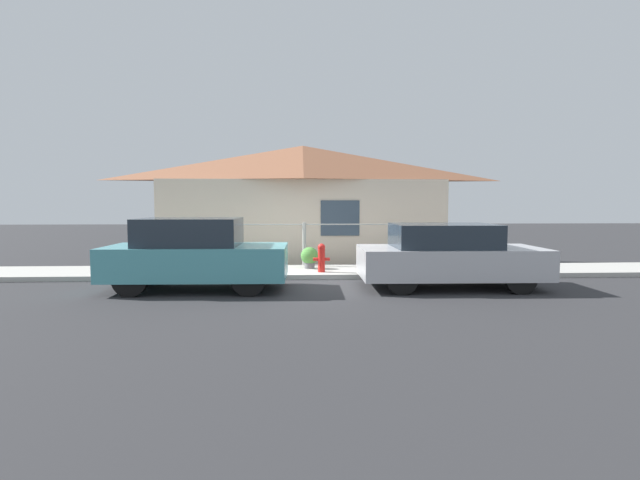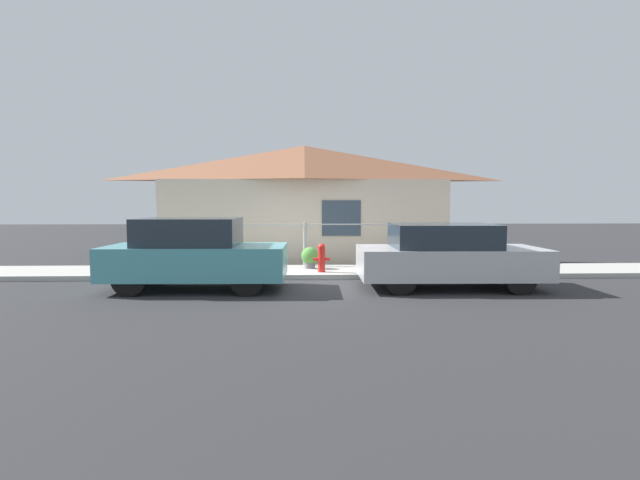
{
  "view_description": "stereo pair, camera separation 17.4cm",
  "coord_description": "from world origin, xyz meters",
  "px_view_note": "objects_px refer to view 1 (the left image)",
  "views": [
    {
      "loc": [
        -0.26,
        -11.38,
        1.78
      ],
      "look_at": [
        0.34,
        0.3,
        0.9
      ],
      "focal_mm": 28.0,
      "sensor_mm": 36.0,
      "label": 1
    },
    {
      "loc": [
        -0.09,
        -11.39,
        1.78
      ],
      "look_at": [
        0.34,
        0.3,
        0.9
      ],
      "focal_mm": 28.0,
      "sensor_mm": 36.0,
      "label": 2
    }
  ],
  "objects_px": {
    "potted_plant_near_hydrant": "(309,257)",
    "potted_plant_by_fence": "(213,255)",
    "car_right": "(448,256)",
    "fire_hydrant": "(321,257)",
    "car_left": "(195,254)"
  },
  "relations": [
    {
      "from": "potted_plant_near_hydrant",
      "to": "potted_plant_by_fence",
      "type": "distance_m",
      "value": 2.44
    },
    {
      "from": "car_right",
      "to": "potted_plant_near_hydrant",
      "type": "relative_size",
      "value": 6.98
    },
    {
      "from": "car_right",
      "to": "fire_hydrant",
      "type": "height_order",
      "value": "car_right"
    },
    {
      "from": "fire_hydrant",
      "to": "car_left",
      "type": "bearing_deg",
      "value": -147.87
    },
    {
      "from": "car_right",
      "to": "potted_plant_near_hydrant",
      "type": "distance_m",
      "value": 3.67
    },
    {
      "from": "car_right",
      "to": "potted_plant_by_fence",
      "type": "relative_size",
      "value": 6.04
    },
    {
      "from": "car_right",
      "to": "potted_plant_near_hydrant",
      "type": "bearing_deg",
      "value": 141.72
    },
    {
      "from": "car_right",
      "to": "potted_plant_by_fence",
      "type": "distance_m",
      "value": 5.81
    },
    {
      "from": "fire_hydrant",
      "to": "potted_plant_by_fence",
      "type": "xyz_separation_m",
      "value": [
        -2.71,
        0.76,
        -0.02
      ]
    },
    {
      "from": "potted_plant_near_hydrant",
      "to": "car_right",
      "type": "bearing_deg",
      "value": -39.48
    },
    {
      "from": "potted_plant_by_fence",
      "to": "potted_plant_near_hydrant",
      "type": "bearing_deg",
      "value": -2.43
    },
    {
      "from": "car_left",
      "to": "car_right",
      "type": "distance_m",
      "value": 5.22
    },
    {
      "from": "car_left",
      "to": "fire_hydrant",
      "type": "height_order",
      "value": "car_left"
    },
    {
      "from": "car_left",
      "to": "fire_hydrant",
      "type": "xyz_separation_m",
      "value": [
        2.66,
        1.67,
        -0.25
      ]
    },
    {
      "from": "car_left",
      "to": "car_right",
      "type": "relative_size",
      "value": 0.96
    }
  ]
}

